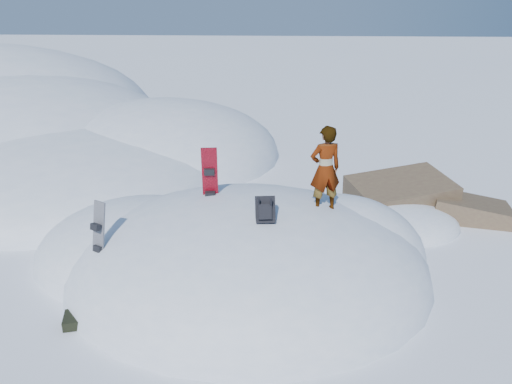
# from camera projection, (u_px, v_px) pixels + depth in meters

# --- Properties ---
(ground) EXTENTS (120.00, 120.00, 0.00)m
(ground) POSITION_uv_depth(u_px,v_px,m) (247.00, 273.00, 9.71)
(ground) COLOR white
(ground) RESTS_ON ground
(snow_mound) EXTENTS (8.00, 6.00, 3.00)m
(snow_mound) POSITION_uv_depth(u_px,v_px,m) (240.00, 267.00, 9.94)
(snow_mound) COLOR silver
(snow_mound) RESTS_ON ground
(snow_ridge) EXTENTS (21.50, 18.50, 6.40)m
(snow_ridge) POSITION_uv_depth(u_px,v_px,m) (0.00, 134.00, 19.42)
(snow_ridge) COLOR silver
(snow_ridge) RESTS_ON ground
(rock_outcrop) EXTENTS (4.68, 4.41, 1.68)m
(rock_outcrop) POSITION_uv_depth(u_px,v_px,m) (407.00, 214.00, 12.30)
(rock_outcrop) COLOR brown
(rock_outcrop) RESTS_ON ground
(snowboard_red) EXTENTS (0.33, 0.29, 1.61)m
(snowboard_red) POSITION_uv_depth(u_px,v_px,m) (210.00, 185.00, 9.62)
(snowboard_red) COLOR red
(snowboard_red) RESTS_ON snow_mound
(snowboard_dark) EXTENTS (0.37, 0.38, 1.37)m
(snowboard_dark) POSITION_uv_depth(u_px,v_px,m) (98.00, 240.00, 8.64)
(snowboard_dark) COLOR black
(snowboard_dark) RESTS_ON snow_mound
(backpack) EXTENTS (0.37, 0.47, 0.55)m
(backpack) POSITION_uv_depth(u_px,v_px,m) (265.00, 210.00, 8.48)
(backpack) COLOR black
(backpack) RESTS_ON snow_mound
(gear_pile) EXTENTS (0.81, 0.63, 0.21)m
(gear_pile) POSITION_uv_depth(u_px,v_px,m) (86.00, 317.00, 8.22)
(gear_pile) COLOR black
(gear_pile) RESTS_ON ground
(person) EXTENTS (0.68, 0.56, 1.62)m
(person) POSITION_uv_depth(u_px,v_px,m) (325.00, 169.00, 9.07)
(person) COLOR slate
(person) RESTS_ON snow_mound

